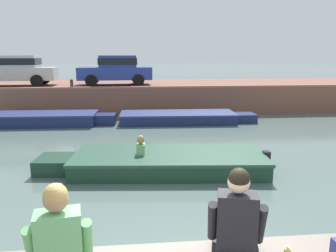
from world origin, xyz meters
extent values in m
plane|color=#4C605B|center=(0.00, 6.33, 0.00)|extent=(400.00, 400.00, 0.00)
cube|color=brown|center=(0.00, 15.66, 0.68)|extent=(60.00, 6.00, 1.36)
cube|color=#925F4C|center=(0.00, 12.78, 1.40)|extent=(60.00, 0.24, 0.08)
cube|color=navy|center=(-4.39, 11.03, 0.21)|extent=(4.35, 1.67, 0.43)
cube|color=navy|center=(-1.81, 10.96, 0.21)|extent=(0.88, 0.88, 0.43)
cube|color=navy|center=(-4.39, 11.03, 0.47)|extent=(4.41, 1.73, 0.08)
cube|color=brown|center=(-4.71, 11.04, 0.37)|extent=(0.28, 1.40, 0.06)
cube|color=navy|center=(1.32, 10.96, 0.18)|extent=(5.00, 1.84, 0.37)
cube|color=navy|center=(4.29, 10.85, 0.18)|extent=(1.02, 0.95, 0.37)
cube|color=navy|center=(1.32, 10.96, 0.41)|extent=(5.06, 1.91, 0.08)
cube|color=brown|center=(0.95, 10.98, 0.31)|extent=(0.30, 1.50, 0.06)
cube|color=#193828|center=(0.32, 4.83, 0.19)|extent=(4.91, 2.16, 0.38)
cube|color=#193828|center=(-2.53, 5.08, 0.19)|extent=(1.03, 1.04, 0.38)
cube|color=#244836|center=(0.32, 4.83, 0.42)|extent=(4.97, 2.23, 0.08)
cube|color=brown|center=(0.68, 4.80, 0.32)|extent=(0.38, 1.59, 0.06)
cube|color=black|center=(2.80, 4.61, 0.29)|extent=(0.18, 0.21, 0.45)
cube|color=#66B26B|center=(-0.39, 4.89, 0.50)|extent=(0.23, 0.34, 0.44)
sphere|color=#A37556|center=(-0.39, 4.89, 0.82)|extent=(0.19, 0.19, 0.19)
sphere|color=tan|center=(-0.39, 4.89, 0.86)|extent=(0.17, 0.17, 0.17)
cube|color=#B7BABC|center=(-6.75, 14.63, 1.98)|extent=(4.37, 1.89, 0.64)
cube|color=#B7BABC|center=(-6.58, 14.63, 2.60)|extent=(2.22, 1.58, 0.60)
cube|color=black|center=(-6.58, 14.63, 2.60)|extent=(2.30, 1.62, 0.33)
cylinder|color=black|center=(-5.38, 13.83, 1.66)|extent=(0.61, 0.21, 0.60)
cylinder|color=black|center=(-5.47, 15.55, 1.66)|extent=(0.61, 0.21, 0.60)
cube|color=#233893|center=(-1.56, 14.63, 1.98)|extent=(3.88, 1.97, 0.64)
cube|color=#233893|center=(-1.41, 14.63, 2.60)|extent=(1.97, 1.67, 0.60)
cube|color=black|center=(-1.41, 14.63, 2.60)|extent=(2.05, 1.71, 0.33)
cylinder|color=black|center=(-2.70, 13.65, 1.66)|extent=(0.61, 0.21, 0.60)
cylinder|color=black|center=(-2.78, 15.49, 1.66)|extent=(0.61, 0.21, 0.60)
cylinder|color=black|center=(-0.34, 13.76, 1.66)|extent=(0.61, 0.21, 0.60)
cylinder|color=black|center=(-0.43, 15.60, 1.66)|extent=(0.61, 0.21, 0.60)
cylinder|color=#2D2B28|center=(-3.52, 12.91, 1.54)|extent=(0.14, 0.14, 0.35)
sphere|color=#2D2B28|center=(-3.52, 12.91, 1.73)|extent=(0.15, 0.15, 0.15)
cube|color=#66B26B|center=(-1.13, -0.65, 1.42)|extent=(0.39, 0.28, 0.52)
cylinder|color=#66B26B|center=(-0.92, -0.56, 1.37)|extent=(0.14, 0.30, 0.47)
cylinder|color=#66B26B|center=(-1.35, -0.64, 1.37)|extent=(0.14, 0.30, 0.47)
sphere|color=#A37556|center=(-1.13, -0.65, 1.79)|extent=(0.20, 0.20, 0.20)
sphere|color=tan|center=(-1.13, -0.66, 1.83)|extent=(0.19, 0.19, 0.19)
cube|color=#282833|center=(0.46, -0.23, 1.03)|extent=(0.50, 0.42, 0.14)
cube|color=black|center=(0.41, -0.44, 1.42)|extent=(0.40, 0.30, 0.52)
cylinder|color=black|center=(0.63, -0.45, 1.37)|extent=(0.16, 0.30, 0.47)
cylinder|color=black|center=(0.21, -0.34, 1.37)|extent=(0.16, 0.30, 0.47)
sphere|color=beige|center=(0.41, -0.44, 1.79)|extent=(0.20, 0.20, 0.20)
sphere|color=black|center=(0.41, -0.45, 1.83)|extent=(0.19, 0.19, 0.19)
cylinder|color=white|center=(0.89, -0.50, 1.16)|extent=(0.04, 0.04, 0.02)
camera|label=1|loc=(-0.49, -3.10, 2.90)|focal=35.00mm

